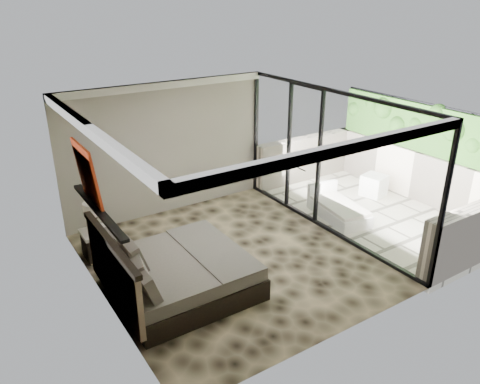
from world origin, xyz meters
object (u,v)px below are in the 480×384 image
ottoman (374,185)px  lounger (338,209)px  nightstand (98,244)px  table_lamp (93,214)px  bed (175,274)px

ottoman → lounger: (-1.52, -0.38, -0.07)m
lounger → nightstand: bearing=175.9°
table_lamp → ottoman: bearing=-6.4°
table_lamp → ottoman: table_lamp is taller
bed → nightstand: (-0.69, 1.75, -0.09)m
nightstand → lounger: lounger is taller
bed → table_lamp: 1.92m
bed → table_lamp: bearing=112.6°
nightstand → ottoman: size_ratio=1.02×
nightstand → lounger: bearing=-11.1°
table_lamp → lounger: (4.80, -1.09, -0.71)m
bed → lounger: 4.14m
bed → ottoman: bearing=10.1°
lounger → bed: bearing=-162.2°
ottoman → lounger: lounger is taller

